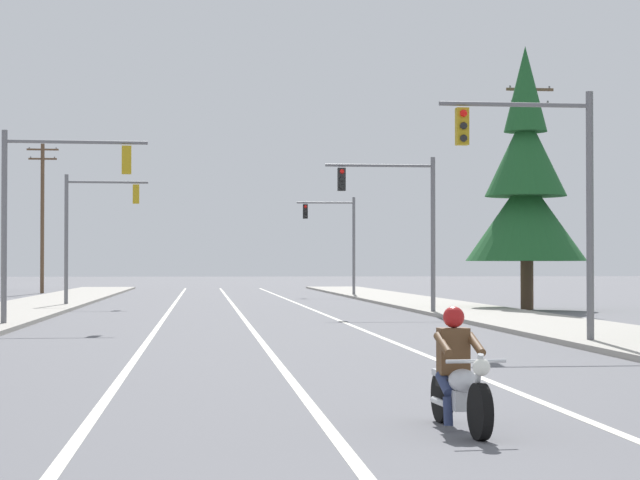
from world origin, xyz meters
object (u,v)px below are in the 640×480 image
(utility_pole_right_far, at_px, (530,187))
(utility_pole_left_far, at_px, (42,213))
(motorcycle_with_rider, at_px, (459,381))
(conifer_tree_right_verge_far, at_px, (526,189))
(traffic_signal_far_right, at_px, (338,232))
(traffic_signal_near_right, at_px, (548,180))
(traffic_signal_near_left, at_px, (46,198))
(traffic_signal_mid_right, at_px, (402,211))
(traffic_signal_mid_left, at_px, (90,221))

(utility_pole_right_far, height_order, utility_pole_left_far, utility_pole_left_far)
(motorcycle_with_rider, xyz_separation_m, utility_pole_right_far, (11.41, 38.15, 4.84))
(motorcycle_with_rider, bearing_deg, utility_pole_right_far, 73.35)
(utility_pole_right_far, bearing_deg, motorcycle_with_rider, -106.65)
(motorcycle_with_rider, xyz_separation_m, conifer_tree_right_verge_far, (10.95, 37.21, 4.68))
(traffic_signal_far_right, bearing_deg, traffic_signal_near_right, -90.08)
(traffic_signal_far_right, xyz_separation_m, conifer_tree_right_verge_far, (5.55, -23.67, 1.25))
(traffic_signal_far_right, xyz_separation_m, utility_pole_right_far, (6.01, -22.73, 1.41))
(traffic_signal_near_right, distance_m, conifer_tree_right_verge_far, 23.39)
(utility_pole_left_far, xyz_separation_m, conifer_tree_right_verge_far, (25.03, -33.95, -0.29))
(traffic_signal_far_right, relative_size, utility_pole_left_far, 0.60)
(traffic_signal_near_left, bearing_deg, traffic_signal_near_right, -37.19)
(traffic_signal_mid_right, relative_size, utility_pole_right_far, 0.61)
(traffic_signal_near_right, relative_size, conifer_tree_right_verge_far, 0.54)
(traffic_signal_near_left, bearing_deg, motorcycle_with_rider, -72.13)
(traffic_signal_near_right, distance_m, traffic_signal_far_right, 46.34)
(traffic_signal_far_right, xyz_separation_m, utility_pole_left_far, (-19.48, 10.28, 1.54))
(traffic_signal_near_left, relative_size, utility_pole_left_far, 0.60)
(traffic_signal_near_right, height_order, traffic_signal_mid_left, same)
(traffic_signal_near_right, xyz_separation_m, conifer_tree_right_verge_far, (5.62, 22.67, 1.24))
(traffic_signal_mid_left, height_order, utility_pole_left_far, utility_pole_left_far)
(motorcycle_with_rider, xyz_separation_m, traffic_signal_near_left, (-7.94, 24.61, 3.49))
(motorcycle_with_rider, bearing_deg, traffic_signal_near_right, 69.86)
(traffic_signal_near_right, xyz_separation_m, utility_pole_left_far, (-19.41, 56.62, 1.53))
(traffic_signal_near_right, relative_size, traffic_signal_far_right, 1.00)
(motorcycle_with_rider, height_order, traffic_signal_mid_left, traffic_signal_mid_left)
(motorcycle_with_rider, height_order, conifer_tree_right_verge_far, conifer_tree_right_verge_far)
(utility_pole_right_far, bearing_deg, utility_pole_left_far, 127.67)
(traffic_signal_near_left, height_order, utility_pole_left_far, utility_pole_left_far)
(traffic_signal_near_left, height_order, traffic_signal_mid_left, same)
(utility_pole_left_far, bearing_deg, traffic_signal_far_right, -27.83)
(traffic_signal_mid_right, relative_size, traffic_signal_far_right, 1.00)
(traffic_signal_near_right, xyz_separation_m, utility_pole_right_far, (6.08, 23.61, 1.40))
(traffic_signal_far_right, distance_m, utility_pole_left_far, 22.08)
(motorcycle_with_rider, distance_m, traffic_signal_near_right, 15.87)
(traffic_signal_mid_left, bearing_deg, utility_pole_left_far, 101.73)
(utility_pole_left_far, distance_m, conifer_tree_right_verge_far, 42.18)
(utility_pole_right_far, bearing_deg, conifer_tree_right_verge_far, -115.97)
(traffic_signal_near_right, relative_size, traffic_signal_near_left, 1.00)
(traffic_signal_near_right, xyz_separation_m, traffic_signal_near_left, (-13.27, 10.07, 0.05))
(traffic_signal_near_right, relative_size, utility_pole_right_far, 0.61)
(conifer_tree_right_verge_far, bearing_deg, traffic_signal_near_left, -146.29)
(traffic_signal_near_right, relative_size, traffic_signal_mid_right, 1.00)
(traffic_signal_mid_left, xyz_separation_m, utility_pole_left_far, (-5.79, 27.85, 1.52))
(traffic_signal_near_left, height_order, traffic_signal_mid_right, same)
(motorcycle_with_rider, distance_m, traffic_signal_mid_left, 44.23)
(traffic_signal_near_right, bearing_deg, conifer_tree_right_verge_far, 76.08)
(motorcycle_with_rider, bearing_deg, traffic_signal_mid_left, 100.84)
(utility_pole_right_far, relative_size, conifer_tree_right_verge_far, 0.88)
(motorcycle_with_rider, relative_size, utility_pole_right_far, 0.22)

